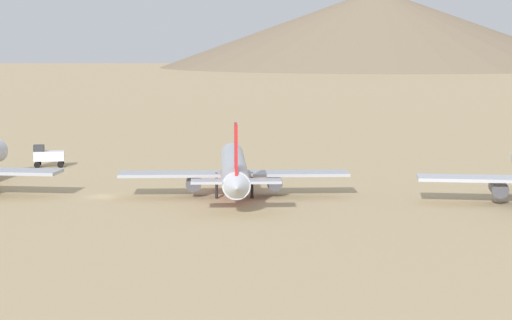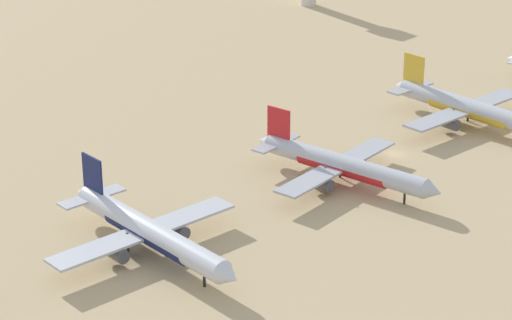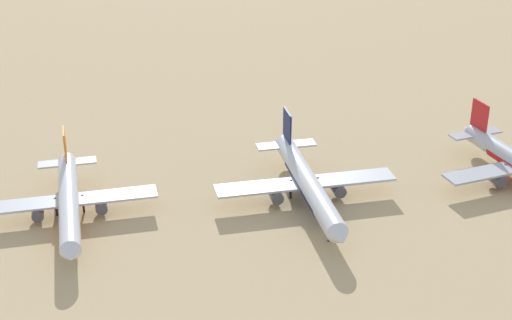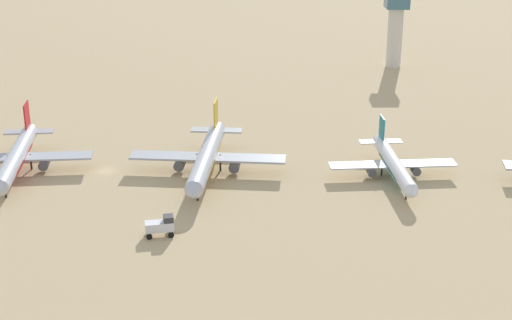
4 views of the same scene
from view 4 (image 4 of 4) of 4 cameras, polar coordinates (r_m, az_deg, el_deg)
ground_plane at (r=179.43m, az=-10.74°, el=-0.77°), size 1800.00×1800.00×0.00m
parked_jet_2 at (r=181.18m, az=-16.64°, el=0.20°), size 39.82×32.38×11.48m
parked_jet_3 at (r=173.38m, az=-3.51°, el=0.22°), size 42.10×34.27×12.13m
parked_jet_4 at (r=173.75m, az=9.76°, el=-0.29°), size 33.90×27.56×9.77m
service_truck at (r=147.69m, az=-6.78°, el=-4.64°), size 3.52×5.53×3.90m
control_tower at (r=262.66m, az=9.88°, el=9.29°), size 7.20×7.20×22.66m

